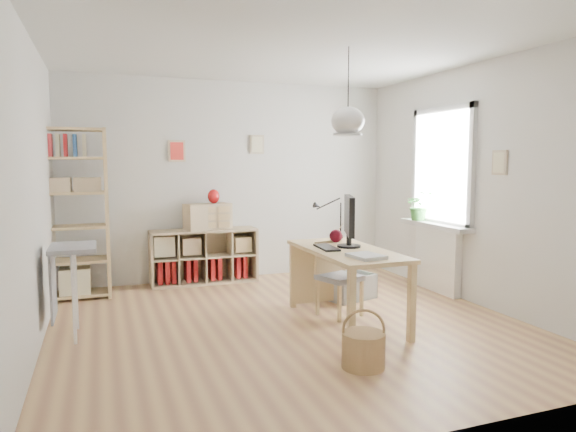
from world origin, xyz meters
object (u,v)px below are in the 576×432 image
object	(u,v)px
desk	(346,258)
cube_shelf	(202,260)
drawer_chest	(208,216)
storage_chest	(346,281)
monitor	(349,218)
chair	(336,273)
tall_bookshelf	(71,207)

from	to	relation	value
desk	cube_shelf	world-z (taller)	desk
cube_shelf	drawer_chest	distance (m)	0.60
desk	cube_shelf	size ratio (longest dim) A/B	1.07
storage_chest	drawer_chest	bearing A→B (deg)	118.62
storage_chest	monitor	size ratio (longest dim) A/B	1.36
desk	chair	world-z (taller)	chair
tall_bookshelf	storage_chest	xyz separation A→B (m)	(3.03, -1.08, -0.89)
tall_bookshelf	drawer_chest	xyz separation A→B (m)	(1.64, 0.24, -0.20)
monitor	cube_shelf	bearing A→B (deg)	138.99
cube_shelf	drawer_chest	world-z (taller)	drawer_chest
desk	storage_chest	bearing A→B (deg)	62.99
tall_bookshelf	drawer_chest	world-z (taller)	tall_bookshelf
cube_shelf	chair	distance (m)	2.21
monitor	storage_chest	bearing A→B (deg)	86.53
cube_shelf	drawer_chest	xyz separation A→B (m)	(0.08, -0.04, 0.59)
cube_shelf	chair	size ratio (longest dim) A/B	1.80
cube_shelf	tall_bookshelf	distance (m)	1.77
storage_chest	monitor	bearing A→B (deg)	-133.18
desk	drawer_chest	bearing A→B (deg)	113.28
desk	chair	size ratio (longest dim) A/B	1.93
cube_shelf	monitor	world-z (taller)	monitor
tall_bookshelf	drawer_chest	size ratio (longest dim) A/B	3.36
chair	drawer_chest	bearing A→B (deg)	98.57
tall_bookshelf	drawer_chest	distance (m)	1.67
desk	monitor	xyz separation A→B (m)	(0.07, 0.09, 0.38)
monitor	drawer_chest	bearing A→B (deg)	137.70
storage_chest	monitor	xyz separation A→B (m)	(-0.37, -0.78, 0.85)
chair	monitor	bearing A→B (deg)	-97.14
desk	storage_chest	distance (m)	1.08
desk	tall_bookshelf	xyz separation A→B (m)	(-2.59, 1.95, 0.43)
storage_chest	monitor	world-z (taller)	monitor
tall_bookshelf	chair	distance (m)	3.16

